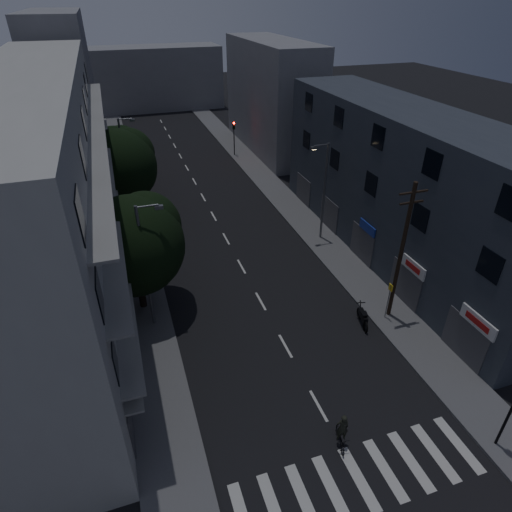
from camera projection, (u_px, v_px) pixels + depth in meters
ground at (212, 214)px, 40.07m from camera, size 160.00×160.00×0.00m
sidewalk_left at (130, 225)px, 38.02m from camera, size 3.00×90.00×0.15m
sidewalk_right at (287, 203)px, 42.04m from camera, size 3.00×90.00×0.15m
crosswalk at (359, 479)px, 18.29m from camera, size 10.90×3.00×0.01m
lane_markings at (199, 189)px, 45.11m from camera, size 0.15×60.50×0.01m
building_left at (51, 188)px, 27.53m from camera, size 7.00×36.00×14.00m
building_right at (402, 187)px, 31.51m from camera, size 6.19×28.00×11.00m
building_far_left at (67, 87)px, 51.19m from camera, size 6.00×20.00×16.00m
building_far_right at (271, 97)px, 53.57m from camera, size 6.00×20.00×13.00m
building_far_end at (150, 78)px, 73.73m from camera, size 24.00×8.00×10.00m
tree_near at (134, 242)px, 25.70m from camera, size 6.21×6.21×7.66m
tree_mid at (119, 164)px, 36.69m from camera, size 6.47×6.47×7.97m
tree_far at (116, 149)px, 43.43m from camera, size 5.08×5.08×6.28m
traffic_signal_far_right at (234, 131)px, 52.60m from camera, size 0.28×0.37×4.10m
traffic_signal_far_left at (125, 139)px, 49.94m from camera, size 0.28×0.37×4.10m
street_lamp_left_near at (147, 262)px, 24.40m from camera, size 1.51×0.25×8.00m
street_lamp_right at (323, 188)px, 33.66m from camera, size 1.51×0.25×8.00m
street_lamp_left_far at (126, 157)px, 39.90m from camera, size 1.51×0.25×8.00m
utility_pole at (401, 251)px, 24.95m from camera, size 1.80×0.24×9.00m
bus_stop_sign at (389, 295)px, 26.25m from camera, size 0.06×0.35×2.52m
motorcycle at (363, 317)px, 26.54m from camera, size 0.75×2.03×1.32m
cyclist at (341, 435)px, 19.38m from camera, size 0.92×1.63×1.95m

